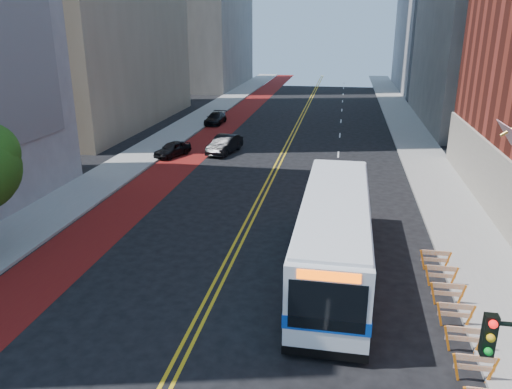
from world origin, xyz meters
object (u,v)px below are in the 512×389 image
at_px(transit_bus, 334,233).
at_px(car_b, 225,144).
at_px(car_a, 173,149).
at_px(car_c, 215,118).

xyz_separation_m(transit_bus, car_b, (-10.09, 20.89, -1.14)).
height_order(transit_bus, car_a, transit_bus).
height_order(transit_bus, car_c, transit_bus).
bearing_deg(car_c, transit_bus, -65.71).
bearing_deg(car_c, car_b, -70.73).
relative_size(car_b, car_c, 1.07).
relative_size(transit_bus, car_a, 3.56).
xyz_separation_m(car_a, car_c, (0.00, 14.84, -0.00)).
xyz_separation_m(car_a, car_b, (4.15, 1.93, 0.14)).
xyz_separation_m(transit_bus, car_a, (-14.25, 18.96, -1.28)).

